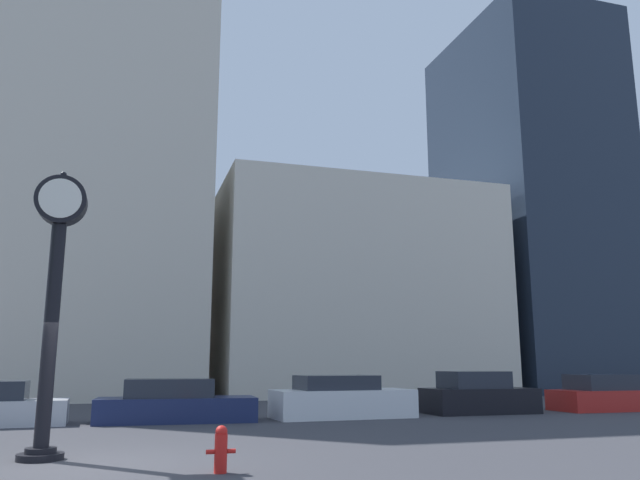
% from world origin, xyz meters
% --- Properties ---
extents(ground_plane, '(200.00, 200.00, 0.00)m').
position_xyz_m(ground_plane, '(0.00, 0.00, 0.00)').
color(ground_plane, '#38383D').
extents(building_tall_tower, '(14.51, 12.00, 29.65)m').
position_xyz_m(building_tall_tower, '(-3.11, 24.00, 14.82)').
color(building_tall_tower, beige).
rests_on(building_tall_tower, ground_plane).
extents(building_storefront_row, '(15.94, 12.00, 11.88)m').
position_xyz_m(building_storefront_row, '(13.07, 24.00, 5.94)').
color(building_storefront_row, beige).
rests_on(building_storefront_row, ground_plane).
extents(building_glass_modern, '(8.83, 12.00, 25.00)m').
position_xyz_m(building_glass_modern, '(26.42, 24.00, 12.50)').
color(building_glass_modern, '#1E2838').
rests_on(building_glass_modern, ground_plane).
extents(street_clock, '(0.96, 0.83, 5.50)m').
position_xyz_m(street_clock, '(-0.95, 0.94, 3.31)').
color(street_clock, black).
rests_on(street_clock, ground_plane).
extents(car_navy, '(4.81, 2.01, 1.28)m').
position_xyz_m(car_navy, '(1.92, 7.94, 0.54)').
color(car_navy, '#19234C').
rests_on(car_navy, ground_plane).
extents(car_white, '(4.63, 2.08, 1.36)m').
position_xyz_m(car_white, '(7.24, 7.92, 0.58)').
color(car_white, silver).
rests_on(car_white, ground_plane).
extents(car_black, '(3.95, 1.88, 1.46)m').
position_xyz_m(car_black, '(12.50, 8.25, 0.62)').
color(car_black, black).
rests_on(car_black, ground_plane).
extents(car_red, '(4.23, 1.90, 1.33)m').
position_xyz_m(car_red, '(17.87, 8.06, 0.56)').
color(car_red, red).
rests_on(car_red, ground_plane).
extents(fire_hydrant_near, '(0.48, 0.21, 0.74)m').
position_xyz_m(fire_hydrant_near, '(2.02, -1.39, 0.38)').
color(fire_hydrant_near, red).
rests_on(fire_hydrant_near, ground_plane).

